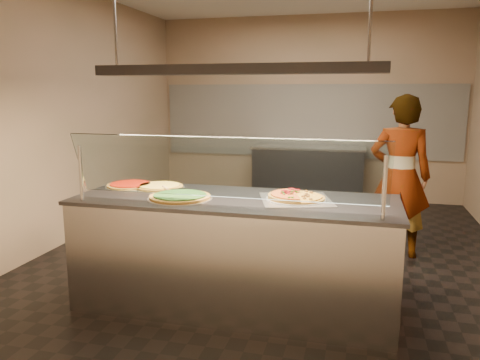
% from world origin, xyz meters
% --- Properties ---
extents(ground, '(5.00, 6.00, 0.02)m').
position_xyz_m(ground, '(0.00, 0.00, -0.01)').
color(ground, black).
rests_on(ground, ground).
extents(wall_back, '(5.00, 0.02, 3.00)m').
position_xyz_m(wall_back, '(0.00, 3.01, 1.50)').
color(wall_back, tan).
rests_on(wall_back, ground).
extents(wall_front, '(5.00, 0.02, 3.00)m').
position_xyz_m(wall_front, '(0.00, -3.01, 1.50)').
color(wall_front, tan).
rests_on(wall_front, ground).
extents(wall_left, '(0.02, 6.00, 3.00)m').
position_xyz_m(wall_left, '(-2.51, 0.00, 1.50)').
color(wall_left, tan).
rests_on(wall_left, ground).
extents(tile_band, '(4.90, 0.02, 1.20)m').
position_xyz_m(tile_band, '(0.00, 2.98, 1.30)').
color(tile_band, silver).
rests_on(tile_band, wall_back).
extents(serving_counter, '(2.62, 0.94, 0.93)m').
position_xyz_m(serving_counter, '(-0.11, -1.30, 0.47)').
color(serving_counter, '#B7B7BC').
rests_on(serving_counter, ground).
extents(sneeze_guard, '(2.38, 0.18, 0.54)m').
position_xyz_m(sneeze_guard, '(-0.11, -1.65, 1.23)').
color(sneeze_guard, '#B7B7BC').
rests_on(sneeze_guard, serving_counter).
extents(perforated_tray, '(0.67, 0.67, 0.01)m').
position_xyz_m(perforated_tray, '(0.39, -1.25, 0.94)').
color(perforated_tray, silver).
rests_on(perforated_tray, serving_counter).
extents(half_pizza_pepperoni, '(0.34, 0.49, 0.05)m').
position_xyz_m(half_pizza_pepperoni, '(0.28, -1.25, 0.96)').
color(half_pizza_pepperoni, brown).
rests_on(half_pizza_pepperoni, perforated_tray).
extents(half_pizza_sausage, '(0.34, 0.49, 0.04)m').
position_xyz_m(half_pizza_sausage, '(0.49, -1.25, 0.96)').
color(half_pizza_sausage, brown).
rests_on(half_pizza_sausage, perforated_tray).
extents(pizza_spinach, '(0.52, 0.52, 0.03)m').
position_xyz_m(pizza_spinach, '(-0.53, -1.43, 0.95)').
color(pizza_spinach, silver).
rests_on(pizza_spinach, serving_counter).
extents(pizza_cheese, '(0.44, 0.44, 0.03)m').
position_xyz_m(pizza_cheese, '(-0.86, -1.08, 0.94)').
color(pizza_cheese, silver).
rests_on(pizza_cheese, serving_counter).
extents(pizza_tomato, '(0.45, 0.45, 0.03)m').
position_xyz_m(pizza_tomato, '(-1.15, -1.08, 0.94)').
color(pizza_tomato, silver).
rests_on(pizza_tomato, serving_counter).
extents(pizza_spatula, '(0.28, 0.17, 0.02)m').
position_xyz_m(pizza_spatula, '(-0.70, -1.21, 0.96)').
color(pizza_spatula, '#B7B7BC').
rests_on(pizza_spatula, pizza_spinach).
extents(prep_table, '(1.75, 0.74, 0.93)m').
position_xyz_m(prep_table, '(0.09, 2.55, 0.47)').
color(prep_table, '#3D3D43').
rests_on(prep_table, ground).
extents(worker, '(0.66, 0.45, 1.76)m').
position_xyz_m(worker, '(1.30, 0.35, 0.88)').
color(worker, '#282631').
rests_on(worker, ground).
extents(heat_lamp_housing, '(2.30, 0.18, 0.08)m').
position_xyz_m(heat_lamp_housing, '(-0.11, -1.30, 1.95)').
color(heat_lamp_housing, '#3D3D43').
rests_on(heat_lamp_housing, ceiling).
extents(lamp_rod_left, '(0.02, 0.02, 1.01)m').
position_xyz_m(lamp_rod_left, '(-1.11, -1.30, 2.50)').
color(lamp_rod_left, '#B7B7BC').
rests_on(lamp_rod_left, ceiling).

